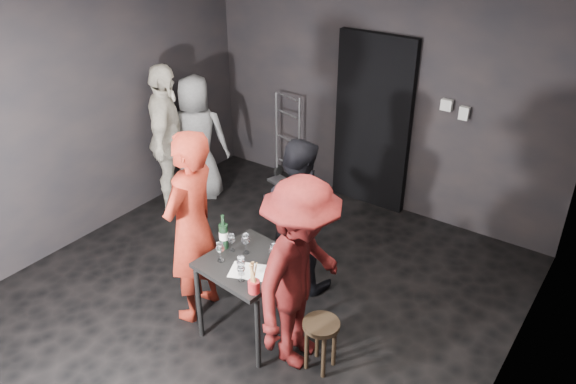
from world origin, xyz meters
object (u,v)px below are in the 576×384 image
Objects in this scene: server_red at (190,209)px; wine_bottle at (224,235)px; man_maroon at (301,264)px; bystander_cream at (166,126)px; hand_truck at (286,167)px; bystander_grey at (197,136)px; tasting_table at (250,271)px; stool at (321,333)px; woman_black at (297,212)px; breadstick_cup at (254,278)px.

wine_bottle is at bearing 101.70° from server_red.
man_maroon is at bearing 83.87° from server_red.
bystander_cream is 6.54× the size of wine_bottle.
man_maroon is 0.89× the size of bystander_cream.
hand_truck is 1.31m from bystander_grey.
tasting_table reaches higher than stool.
hand_truck is 1.76m from bystander_cream.
server_red is at bearing -178.01° from stool.
wine_bottle is (1.78, -1.55, 0.05)m from bystander_grey.
bystander_cream is at bearing 42.78° from bystander_grey.
server_red reaches higher than man_maroon.
bystander_cream is 2.21m from wine_bottle.
bystander_cream is at bearing 157.40° from stool.
woman_black is (-0.09, 0.83, 0.14)m from tasting_table.
wine_bottle is at bearing 81.72° from man_maroon.
tasting_table is at bearing 178.22° from stool.
stool is 1.51m from server_red.
bystander_grey is at bearing -110.07° from hand_truck.
woman_black is (1.32, -1.69, 0.57)m from hand_truck.
server_red is at bearing 165.32° from breadstick_cup.
server_red is 0.92m from breadstick_cup.
bystander_grey reaches higher than tasting_table.
man_maroon reaches higher than breadstick_cup.
bystander_grey is (-0.67, -0.94, 0.61)m from hand_truck.
tasting_table is (1.41, -2.52, 0.43)m from hand_truck.
bystander_grey is at bearing -146.48° from server_red.
breadstick_cup is at bearing 100.99° from woman_black.
server_red is at bearing -56.78° from hand_truck.
stool is 0.62m from man_maroon.
man_maroon is 6.53× the size of breadstick_cup.
server_red is 1.02× the size of bystander_cream.
breadstick_cup reaches higher than stool.
server_red is 0.36m from wine_bottle.
man_maroon is 0.38m from breadstick_cup.
server_red is 1.38× the size of woman_black.
woman_black is at bearing 142.63° from server_red.
breadstick_cup is (-0.45, -0.27, 0.52)m from stool.
woman_black is 2.13m from bystander_grey.
bystander_grey is (0.10, 0.39, -0.24)m from bystander_cream.
stool is 1.16m from wine_bottle.
woman_black is at bearing 108.24° from breadstick_cup.
tasting_table is 0.85m from woman_black.
wine_bottle is (0.28, 0.10, -0.21)m from server_red.
server_red is 1.15× the size of man_maroon.
man_maroon is at bearing 48.47° from breadstick_cup.
wine_bottle is at bearing -159.56° from bystander_cream.
tasting_table is at bearing -6.37° from wine_bottle.
server_red is 1.32× the size of bystander_grey.
wine_bottle is (1.87, -1.16, -0.19)m from bystander_cream.
wine_bottle is (-0.31, 0.03, 0.22)m from tasting_table.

